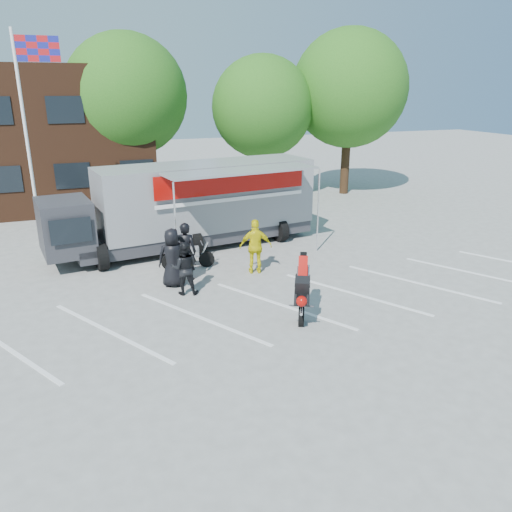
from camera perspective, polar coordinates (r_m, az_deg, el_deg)
ground at (r=13.60m, az=3.79°, el=-7.35°), size 100.00×100.00×0.00m
parking_bay_lines at (r=14.43m, az=2.17°, el=-5.70°), size 18.09×13.33×0.01m
flagpole at (r=21.16m, az=-24.37°, el=14.66°), size 1.61×0.12×8.00m
tree_left at (r=27.29m, az=-14.59°, el=17.32°), size 6.12×6.12×8.64m
tree_mid at (r=28.01m, az=0.74°, el=16.63°), size 5.44×5.44×7.68m
tree_right at (r=29.72m, az=10.63°, el=18.25°), size 6.46×6.46×9.12m
transporter_truck at (r=19.88m, az=-6.72°, el=1.13°), size 10.75×6.26×3.23m
parked_motorcycle at (r=17.51m, az=-7.72°, el=-1.37°), size 1.94×0.84×0.98m
stunt_bike_rider at (r=13.97m, az=5.23°, el=-6.65°), size 1.47×1.87×2.00m
spectator_leather_a at (r=15.73m, az=-9.51°, el=-0.21°), size 1.03×0.80×1.87m
spectator_leather_b at (r=16.19m, az=-8.06°, el=0.51°), size 0.83×0.71×1.92m
spectator_leather_c at (r=15.11m, az=-8.18°, el=-1.37°), size 0.95×0.84×1.65m
spectator_hivis at (r=16.64m, az=-0.04°, el=1.09°), size 1.17×0.72×1.85m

